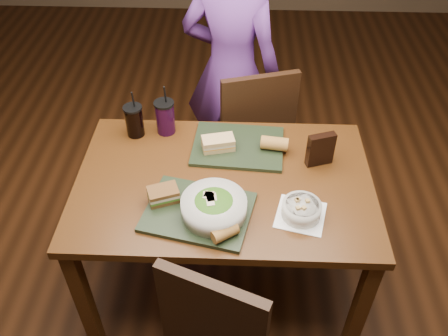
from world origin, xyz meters
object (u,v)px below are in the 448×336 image
Objects in this scene: dining_table at (224,194)px; tray_near at (198,212)px; diner at (231,71)px; baguette_near at (225,233)px; cup_berry at (165,117)px; sandwich_far at (218,143)px; cup_cola at (134,121)px; baguette_far at (274,143)px; tray_far at (238,146)px; chip_bag at (320,150)px; chair_far at (257,131)px; soup_bowl at (301,209)px; salad_bowl at (214,206)px; sandwich_near at (163,195)px.

tray_near reaches higher than dining_table.
diner is 15.07× the size of baguette_near.
cup_berry is (-0.30, 0.34, 0.18)m from dining_table.
tray_near is at bearing -98.77° from sandwich_far.
sandwich_far is 0.42m from cup_cola.
baguette_far reaches higher than baguette_near.
dining_table is 0.25m from tray_far.
sandwich_far is 0.26m from baguette_far.
baguette_near is 0.62m from chip_bag.
chair_far is 9.15× the size of baguette_near.
baguette_far is 0.21m from chip_bag.
chip_bag is at bearing 133.91° from diner.
baguette_far is at bearing -14.64° from cup_berry.
cup_berry reaches higher than dining_table.
tray_far is at bearing 172.01° from baguette_far.
sandwich_far reaches higher than baguette_near.
chair_far is at bearing 75.77° from dining_table.
soup_bowl is at bearing 120.74° from diner.
tray_near and tray_far have the same top height.
dining_table is 0.25m from tray_near.
cup_berry is at bearing 151.52° from sandwich_far.
tray_near is at bearing -166.34° from chip_bag.
soup_bowl is (0.15, -0.84, 0.26)m from chair_far.
sandwich_far is 0.46m from chip_bag.
tray_near is 1.60× the size of salad_bowl.
chair_far is 3.62× the size of salad_bowl.
chip_bag is at bearing -19.97° from baguette_far.
tray_far is (0.05, -0.64, -0.02)m from diner.
cup_berry is at bearing 145.04° from chip_bag.
baguette_far is at bearing 41.73° from dining_table.
baguette_near is (0.01, -1.20, 0.01)m from diner.
cup_cola is (-0.60, -0.33, 0.30)m from chair_far.
sandwich_near reaches higher than baguette_near.
cup_berry is (-0.46, -0.31, 0.31)m from chair_far.
tray_far is at bearing 78.63° from salad_bowl.
dining_table is 0.39m from soup_bowl.
soup_bowl is 0.91m from cup_cola.
cup_cola reaches higher than tray_far.
diner is at bearing 90.47° from baguette_near.
baguette_near is at bearing 104.92° from diner.
chair_far is at bearing 81.46° from baguette_near.
dining_table is 0.47m from chip_bag.
baguette_near is 0.42× the size of cup_cola.
sandwich_near is 1.15× the size of baguette_far.
tray_near is 0.16m from sandwich_near.
chip_bag is at bearing 37.26° from salad_bowl.
diner is at bearing 106.29° from soup_bowl.
sandwich_far reaches higher than dining_table.
cup_cola is at bearing 113.46° from sandwich_near.
diner reaches higher than soup_bowl.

